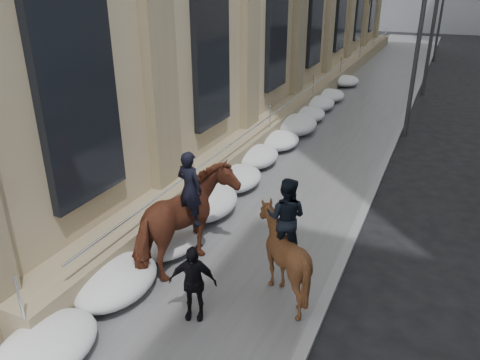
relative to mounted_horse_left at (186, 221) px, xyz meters
The scene contains 9 objects.
ground 2.09m from the mounted_horse_left, 68.79° to the right, with size 140.00×140.00×0.00m, color black.
sidewalk 8.61m from the mounted_horse_left, 86.06° to the left, with size 5.00×80.00×0.12m, color #4F4F52.
curb 9.16m from the mounted_horse_left, 69.32° to the left, with size 0.24×80.00×0.12m, color slate.
streetlight_mid 13.33m from the mounted_horse_left, 75.10° to the left, with size 1.71×0.24×8.00m.
traffic_signal 20.84m from the mounted_horse_left, 82.61° to the left, with size 4.10×0.22×6.00m.
snow_bank 6.71m from the mounted_horse_left, 97.22° to the left, with size 1.70×18.10×0.76m.
mounted_horse_left is the anchor object (origin of this frame).
mounted_horse_right 2.28m from the mounted_horse_left, ahead, with size 1.62×1.79×2.59m.
pedestrian 1.77m from the mounted_horse_left, 56.34° to the right, with size 0.93×0.39×1.59m, color black.
Camera 1 is at (4.23, -6.34, 6.37)m, focal length 35.00 mm.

